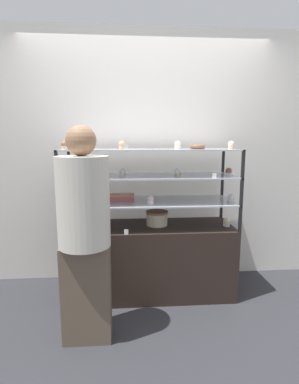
% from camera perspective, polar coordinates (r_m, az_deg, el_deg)
% --- Properties ---
extents(ground_plane, '(20.00, 20.00, 0.00)m').
position_cam_1_polar(ground_plane, '(3.13, 0.00, -18.49)').
color(ground_plane, '#2D2D33').
extents(back_wall, '(8.00, 0.05, 2.60)m').
position_cam_1_polar(back_wall, '(3.19, -0.58, 6.47)').
color(back_wall, silver).
rests_on(back_wall, ground_plane).
extents(display_base, '(1.59, 0.56, 0.68)m').
position_cam_1_polar(display_base, '(2.99, 0.00, -12.72)').
color(display_base, black).
rests_on(display_base, ground_plane).
extents(display_riser_lower, '(1.59, 0.56, 0.24)m').
position_cam_1_polar(display_riser_lower, '(2.82, 0.00, -1.93)').
color(display_riser_lower, black).
rests_on(display_riser_lower, display_base).
extents(display_riser_middle, '(1.59, 0.56, 0.24)m').
position_cam_1_polar(display_riser_middle, '(2.78, 0.00, 2.95)').
color(display_riser_middle, black).
rests_on(display_riser_middle, display_riser_lower).
extents(display_riser_upper, '(1.59, 0.56, 0.24)m').
position_cam_1_polar(display_riser_upper, '(2.76, 0.00, 7.94)').
color(display_riser_upper, black).
rests_on(display_riser_upper, display_riser_middle).
extents(layer_cake_centerpiece, '(0.21, 0.21, 0.14)m').
position_cam_1_polar(layer_cake_centerpiece, '(2.88, 1.43, -4.98)').
color(layer_cake_centerpiece, beige).
rests_on(layer_cake_centerpiece, display_base).
extents(sheet_cake_frosted, '(0.23, 0.15, 0.06)m').
position_cam_1_polar(sheet_cake_frosted, '(2.86, -5.23, -1.00)').
color(sheet_cake_frosted, '#C66660').
rests_on(sheet_cake_frosted, display_riser_lower).
extents(cupcake_0, '(0.07, 0.07, 0.08)m').
position_cam_1_polar(cupcake_0, '(2.80, -14.87, -6.37)').
color(cupcake_0, white).
rests_on(cupcake_0, display_base).
extents(cupcake_1, '(0.07, 0.07, 0.08)m').
position_cam_1_polar(cupcake_1, '(2.94, 14.45, -5.59)').
color(cupcake_1, white).
rests_on(cupcake_1, display_base).
extents(price_tag_0, '(0.04, 0.00, 0.04)m').
position_cam_1_polar(price_tag_0, '(2.61, -4.46, -7.61)').
color(price_tag_0, white).
rests_on(price_tag_0, display_base).
extents(cupcake_2, '(0.06, 0.06, 0.08)m').
position_cam_1_polar(cupcake_2, '(2.80, -14.87, -1.33)').
color(cupcake_2, beige).
rests_on(cupcake_2, display_riser_lower).
extents(cupcake_3, '(0.06, 0.06, 0.08)m').
position_cam_1_polar(cupcake_3, '(2.67, 0.26, -1.51)').
color(cupcake_3, white).
rests_on(cupcake_3, display_riser_lower).
extents(cupcake_4, '(0.06, 0.06, 0.08)m').
position_cam_1_polar(cupcake_4, '(2.84, 15.27, -1.19)').
color(cupcake_4, beige).
rests_on(cupcake_4, display_riser_lower).
extents(price_tag_1, '(0.04, 0.00, 0.04)m').
position_cam_1_polar(price_tag_1, '(2.56, -9.01, -2.47)').
color(price_tag_1, white).
rests_on(price_tag_1, display_riser_lower).
extents(cupcake_5, '(0.06, 0.06, 0.07)m').
position_cam_1_polar(cupcake_5, '(2.69, -15.69, 3.37)').
color(cupcake_5, beige).
rests_on(cupcake_5, display_riser_middle).
extents(cupcake_6, '(0.06, 0.06, 0.07)m').
position_cam_1_polar(cupcake_6, '(2.70, -5.15, 3.70)').
color(cupcake_6, beige).
rests_on(cupcake_6, display_riser_middle).
extents(cupcake_7, '(0.06, 0.06, 0.07)m').
position_cam_1_polar(cupcake_7, '(2.72, 5.35, 3.73)').
color(cupcake_7, '#CCB28C').
rests_on(cupcake_7, display_riser_middle).
extents(cupcake_8, '(0.06, 0.06, 0.07)m').
position_cam_1_polar(cupcake_8, '(2.84, 14.84, 3.72)').
color(cupcake_8, white).
rests_on(cupcake_8, display_riser_middle).
extents(price_tag_2, '(0.04, 0.00, 0.04)m').
position_cam_1_polar(price_tag_2, '(2.62, 12.25, 3.06)').
color(price_tag_2, white).
rests_on(price_tag_2, display_riser_middle).
extents(cupcake_9, '(0.06, 0.06, 0.07)m').
position_cam_1_polar(cupcake_9, '(2.71, -15.92, 8.54)').
color(cupcake_9, '#CCB28C').
rests_on(cupcake_9, display_riser_upper).
extents(cupcake_10, '(0.06, 0.06, 0.07)m').
position_cam_1_polar(cupcake_10, '(2.66, -5.28, 8.84)').
color(cupcake_10, '#CCB28C').
rests_on(cupcake_10, display_riser_upper).
extents(cupcake_11, '(0.06, 0.06, 0.07)m').
position_cam_1_polar(cupcake_11, '(2.73, 5.37, 8.87)').
color(cupcake_11, white).
rests_on(cupcake_11, display_riser_upper).
extents(cupcake_12, '(0.06, 0.06, 0.07)m').
position_cam_1_polar(cupcake_12, '(2.86, 15.28, 8.61)').
color(cupcake_12, '#CCB28C').
rests_on(cupcake_12, display_riser_upper).
extents(price_tag_3, '(0.04, 0.00, 0.04)m').
position_cam_1_polar(price_tag_3, '(2.49, -4.56, 8.50)').
color(price_tag_3, white).
rests_on(price_tag_3, display_riser_upper).
extents(donut_glazed, '(0.15, 0.15, 0.04)m').
position_cam_1_polar(donut_glazed, '(2.90, 9.11, 8.53)').
color(donut_glazed, brown).
rests_on(donut_glazed, display_riser_upper).
extents(customer_figure, '(0.37, 0.37, 1.59)m').
position_cam_1_polar(customer_figure, '(2.20, -12.29, -7.21)').
color(customer_figure, brown).
rests_on(customer_figure, ground_plane).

